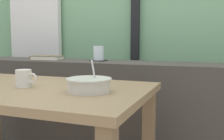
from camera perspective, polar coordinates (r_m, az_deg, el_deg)
curtain_left_panel at (r=2.91m, az=-15.69°, el=12.39°), size 0.56×0.06×2.50m
dark_console_ledge at (r=1.99m, az=-2.44°, el=-9.47°), size 2.80×0.33×0.78m
breakfast_table at (r=1.43m, az=-16.55°, el=-7.53°), size 1.15×0.71×0.71m
coaster_square at (r=1.96m, az=-2.77°, el=1.99°), size 0.10×0.10×0.00m
juice_glass at (r=1.96m, az=-2.78°, el=3.38°), size 0.07×0.07×0.10m
closed_book at (r=2.10m, az=-13.29°, el=2.48°), size 0.24×0.17×0.03m
soup_bowl at (r=1.21m, az=-4.78°, el=-3.11°), size 0.20×0.20×0.14m
ceramic_mug at (r=1.39m, az=-17.72°, el=-1.67°), size 0.11×0.08×0.08m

